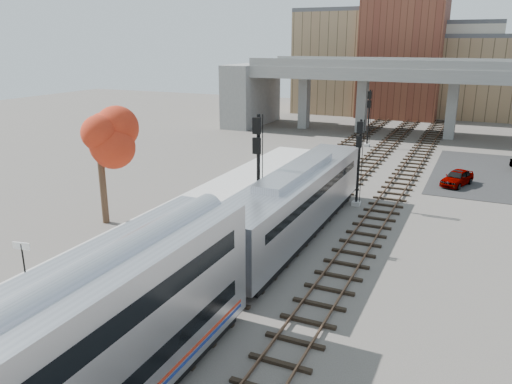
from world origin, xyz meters
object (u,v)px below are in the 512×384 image
Objects in this scene: locomotive at (296,201)px; signal_mast_far at (368,120)px; tree at (99,138)px; signal_mast_mid at (358,166)px; signal_mast_near at (258,176)px; car_a at (457,178)px.

locomotive is 2.98× the size of signal_mast_far.
tree is at bearing -166.05° from locomotive.
tree is at bearing -143.85° from signal_mast_mid.
signal_mast_near reaches higher than locomotive.
car_a is (6.33, 8.75, -2.30)m from signal_mast_mid.
signal_mast_mid is at bearing -106.69° from car_a.
tree is (-10.14, -2.08, 1.86)m from signal_mast_near.
car_a is at bearing 58.57° from signal_mast_near.
signal_mast_far is at bearing 100.68° from signal_mast_mid.
signal_mast_mid is (2.00, 7.36, 0.72)m from locomotive.
signal_mast_mid is 22.13m from signal_mast_far.
car_a is at bearing 62.65° from locomotive.
tree reaches higher than locomotive.
signal_mast_far reaches higher than car_a.
signal_mast_far is (-2.10, 29.11, 0.77)m from locomotive.
tree reaches higher than signal_mast_near.
signal_mast_far is 0.84× the size of tree.
signal_mast_near is 1.19× the size of signal_mast_mid.
locomotive is at bearing -85.87° from signal_mast_far.
signal_mast_near is at bearing 11.58° from tree.
signal_mast_mid reaches higher than car_a.
signal_mast_near is 30.08m from signal_mast_far.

